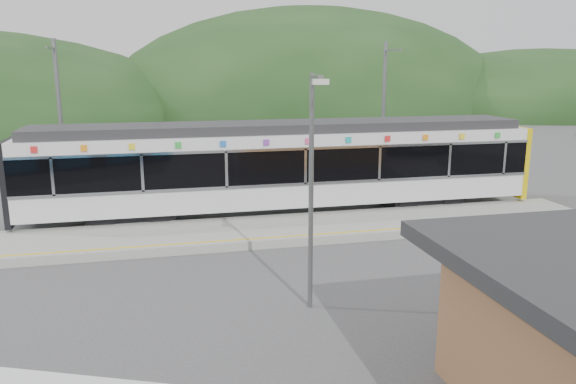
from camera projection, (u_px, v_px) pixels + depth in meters
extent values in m
plane|color=#4C4C4F|center=(272.00, 267.00, 16.97)|extent=(120.00, 120.00, 0.00)
ellipsoid|color=#1E3D19|center=(311.00, 112.00, 71.79)|extent=(52.00, 39.00, 26.00)
ellipsoid|color=#1E3D19|center=(539.00, 112.00, 72.49)|extent=(44.00, 33.00, 16.00)
cube|color=#9E9E99|center=(254.00, 232.00, 20.07)|extent=(26.00, 3.20, 0.30)
cube|color=yellow|center=(260.00, 238.00, 18.81)|extent=(26.00, 0.10, 0.01)
cube|color=black|center=(133.00, 215.00, 21.66)|extent=(3.20, 2.20, 0.56)
cube|color=black|center=(419.00, 199.00, 24.31)|extent=(3.20, 2.20, 0.56)
cube|color=silver|center=(284.00, 189.00, 22.82)|extent=(20.00, 2.90, 0.92)
cube|color=black|center=(284.00, 160.00, 22.56)|extent=(20.00, 2.96, 1.45)
cube|color=silver|center=(293.00, 184.00, 21.28)|extent=(20.00, 0.05, 0.10)
cube|color=silver|center=(293.00, 149.00, 20.98)|extent=(20.00, 0.05, 0.10)
cube|color=silver|center=(284.00, 137.00, 22.35)|extent=(20.00, 2.90, 0.45)
cube|color=#2D2D30|center=(284.00, 127.00, 22.26)|extent=(19.40, 2.50, 0.36)
cube|color=#DCBF0B|center=(506.00, 159.00, 24.86)|extent=(0.24, 2.92, 3.00)
cube|color=black|center=(13.00, 180.00, 20.40)|extent=(0.20, 2.92, 3.00)
cube|color=silver|center=(52.00, 177.00, 19.26)|extent=(0.10, 0.05, 1.35)
cube|color=silver|center=(142.00, 173.00, 19.92)|extent=(0.10, 0.05, 1.35)
cube|color=silver|center=(226.00, 170.00, 20.58)|extent=(0.10, 0.05, 1.35)
cube|color=silver|center=(305.00, 166.00, 21.24)|extent=(0.10, 0.05, 1.35)
cube|color=silver|center=(380.00, 163.00, 21.90)|extent=(0.10, 0.05, 1.35)
cube|color=silver|center=(449.00, 160.00, 22.57)|extent=(0.10, 0.05, 1.35)
cube|color=silver|center=(505.00, 158.00, 23.12)|extent=(0.10, 0.05, 1.35)
cube|color=red|center=(34.00, 150.00, 18.94)|extent=(0.22, 0.04, 0.22)
cube|color=orange|center=(84.00, 148.00, 19.30)|extent=(0.22, 0.04, 0.22)
cube|color=yellow|center=(132.00, 147.00, 19.65)|extent=(0.22, 0.04, 0.22)
cube|color=green|center=(178.00, 145.00, 20.00)|extent=(0.22, 0.04, 0.22)
cube|color=blue|center=(223.00, 144.00, 20.36)|extent=(0.22, 0.04, 0.22)
cube|color=purple|center=(266.00, 142.00, 20.71)|extent=(0.22, 0.04, 0.22)
cube|color=#E54C8C|center=(308.00, 141.00, 21.06)|extent=(0.22, 0.04, 0.22)
cube|color=#19A5A5|center=(349.00, 140.00, 21.41)|extent=(0.22, 0.04, 0.22)
cube|color=red|center=(388.00, 139.00, 21.77)|extent=(0.22, 0.04, 0.22)
cube|color=orange|center=(426.00, 137.00, 22.12)|extent=(0.22, 0.04, 0.22)
cube|color=yellow|center=(462.00, 136.00, 22.47)|extent=(0.22, 0.04, 0.22)
cube|color=green|center=(498.00, 135.00, 22.83)|extent=(0.22, 0.04, 0.22)
cylinder|color=slate|center=(61.00, 127.00, 22.82)|extent=(0.18, 0.18, 7.00)
cube|color=slate|center=(51.00, 48.00, 21.37)|extent=(0.08, 1.80, 0.08)
cylinder|color=slate|center=(383.00, 120.00, 25.91)|extent=(0.18, 0.18, 7.00)
cube|color=slate|center=(393.00, 50.00, 24.46)|extent=(0.08, 1.80, 0.08)
cylinder|color=slate|center=(311.00, 195.00, 13.56)|extent=(0.12, 0.12, 5.80)
cube|color=slate|center=(317.00, 78.00, 12.53)|extent=(0.18, 0.97, 0.12)
cube|color=silver|center=(323.00, 82.00, 12.13)|extent=(0.36, 0.20, 0.12)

